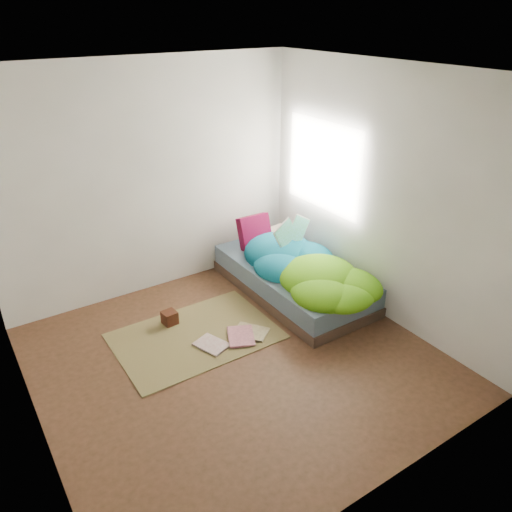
# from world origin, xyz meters

# --- Properties ---
(ground) EXTENTS (3.50, 3.50, 0.00)m
(ground) POSITION_xyz_m (0.00, 0.00, 0.00)
(ground) COLOR #402C18
(ground) RESTS_ON ground
(room_walls) EXTENTS (3.54, 3.54, 2.62)m
(room_walls) POSITION_xyz_m (0.01, 0.01, 1.63)
(room_walls) COLOR beige
(room_walls) RESTS_ON ground
(bed) EXTENTS (1.00, 2.00, 0.34)m
(bed) POSITION_xyz_m (1.22, 0.72, 0.17)
(bed) COLOR #3D2C21
(bed) RESTS_ON ground
(duvet) EXTENTS (0.96, 1.84, 0.34)m
(duvet) POSITION_xyz_m (1.22, 0.50, 0.51)
(duvet) COLOR #075B73
(duvet) RESTS_ON bed
(rug) EXTENTS (1.60, 1.10, 0.01)m
(rug) POSITION_xyz_m (-0.15, 0.55, 0.01)
(rug) COLOR brown
(rug) RESTS_ON ground
(pillow_floral) EXTENTS (0.58, 0.41, 0.12)m
(pillow_floral) POSITION_xyz_m (1.39, 1.35, 0.40)
(pillow_floral) COLOR beige
(pillow_floral) RESTS_ON bed
(pillow_magenta) EXTENTS (0.41, 0.13, 0.40)m
(pillow_magenta) POSITION_xyz_m (1.14, 1.41, 0.54)
(pillow_magenta) COLOR #510527
(pillow_magenta) RESTS_ON bed
(open_book) EXTENTS (0.47, 0.17, 0.28)m
(open_book) POSITION_xyz_m (1.28, 0.84, 0.82)
(open_book) COLOR green
(open_book) RESTS_ON duvet
(wooden_box) EXTENTS (0.15, 0.15, 0.14)m
(wooden_box) POSITION_xyz_m (-0.27, 0.90, 0.08)
(wooden_box) COLOR #340F0B
(wooden_box) RESTS_ON rug
(floor_book_a) EXTENTS (0.33, 0.38, 0.02)m
(floor_book_a) POSITION_xyz_m (-0.21, 0.27, 0.02)
(floor_book_a) COLOR beige
(floor_book_a) RESTS_ON rug
(floor_book_b) EXTENTS (0.38, 0.42, 0.03)m
(floor_book_b) POSITION_xyz_m (0.10, 0.32, 0.03)
(floor_book_b) COLOR #D47A88
(floor_book_b) RESTS_ON rug
(floor_book_c) EXTENTS (0.40, 0.42, 0.03)m
(floor_book_c) POSITION_xyz_m (0.24, 0.20, 0.02)
(floor_book_c) COLOR #C6B782
(floor_book_c) RESTS_ON rug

